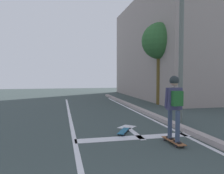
{
  "coord_description": "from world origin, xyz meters",
  "views": [
    {
      "loc": [
        -0.04,
        -0.15,
        1.7
      ],
      "look_at": [
        1.63,
        7.25,
        1.31
      ],
      "focal_mm": 35.9,
      "sensor_mm": 36.0,
      "label": 1
    }
  ],
  "objects_px": {
    "traffic_signal_mast": "(151,8)",
    "skateboard": "(173,141)",
    "roadside_tree": "(160,42)",
    "spare_skateboard": "(124,131)",
    "skater": "(174,100)"
  },
  "relations": [
    {
      "from": "spare_skateboard",
      "to": "roadside_tree",
      "type": "height_order",
      "value": "roadside_tree"
    },
    {
      "from": "roadside_tree",
      "to": "skater",
      "type": "bearing_deg",
      "value": -111.95
    },
    {
      "from": "spare_skateboard",
      "to": "traffic_signal_mast",
      "type": "distance_m",
      "value": 4.22
    },
    {
      "from": "traffic_signal_mast",
      "to": "spare_skateboard",
      "type": "bearing_deg",
      "value": -141.16
    },
    {
      "from": "skateboard",
      "to": "traffic_signal_mast",
      "type": "bearing_deg",
      "value": 82.59
    },
    {
      "from": "skater",
      "to": "roadside_tree",
      "type": "xyz_separation_m",
      "value": [
        2.9,
        7.19,
        2.54
      ]
    },
    {
      "from": "traffic_signal_mast",
      "to": "roadside_tree",
      "type": "height_order",
      "value": "traffic_signal_mast"
    },
    {
      "from": "traffic_signal_mast",
      "to": "skateboard",
      "type": "bearing_deg",
      "value": -97.41
    },
    {
      "from": "skateboard",
      "to": "skater",
      "type": "bearing_deg",
      "value": -87.94
    },
    {
      "from": "skater",
      "to": "traffic_signal_mast",
      "type": "height_order",
      "value": "traffic_signal_mast"
    },
    {
      "from": "spare_skateboard",
      "to": "roadside_tree",
      "type": "distance_m",
      "value": 7.9
    },
    {
      "from": "skateboard",
      "to": "roadside_tree",
      "type": "bearing_deg",
      "value": 68.0
    },
    {
      "from": "skateboard",
      "to": "roadside_tree",
      "type": "relative_size",
      "value": 0.18
    },
    {
      "from": "skateboard",
      "to": "traffic_signal_mast",
      "type": "relative_size",
      "value": 0.15
    },
    {
      "from": "spare_skateboard",
      "to": "roadside_tree",
      "type": "xyz_separation_m",
      "value": [
        3.83,
        5.92,
        3.56
      ]
    }
  ]
}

